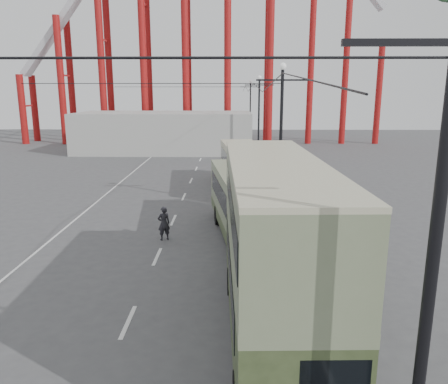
{
  "coord_description": "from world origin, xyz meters",
  "views": [
    {
      "loc": [
        2.46,
        -9.38,
        7.64
      ],
      "look_at": [
        2.16,
        10.67,
        3.0
      ],
      "focal_mm": 35.0,
      "sensor_mm": 36.0,
      "label": 1
    }
  ],
  "objects_px": {
    "single_decker_cream": "(244,166)",
    "single_decker_green": "(250,208)",
    "double_decker_bus": "(274,242)",
    "pedestrian": "(164,223)"
  },
  "relations": [
    {
      "from": "single_decker_cream",
      "to": "single_decker_green",
      "type": "bearing_deg",
      "value": -96.72
    },
    {
      "from": "single_decker_green",
      "to": "double_decker_bus",
      "type": "bearing_deg",
      "value": -95.54
    },
    {
      "from": "double_decker_bus",
      "to": "single_decker_green",
      "type": "height_order",
      "value": "double_decker_bus"
    },
    {
      "from": "single_decker_green",
      "to": "single_decker_cream",
      "type": "relative_size",
      "value": 1.12
    },
    {
      "from": "double_decker_bus",
      "to": "single_decker_green",
      "type": "relative_size",
      "value": 0.85
    },
    {
      "from": "single_decker_green",
      "to": "pedestrian",
      "type": "relative_size",
      "value": 6.93
    },
    {
      "from": "single_decker_cream",
      "to": "pedestrian",
      "type": "distance_m",
      "value": 13.02
    },
    {
      "from": "single_decker_cream",
      "to": "pedestrian",
      "type": "xyz_separation_m",
      "value": [
        -4.56,
        -12.15,
        -1.02
      ]
    },
    {
      "from": "single_decker_green",
      "to": "single_decker_cream",
      "type": "height_order",
      "value": "single_decker_green"
    },
    {
      "from": "double_decker_bus",
      "to": "pedestrian",
      "type": "distance_m",
      "value": 10.61
    }
  ]
}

